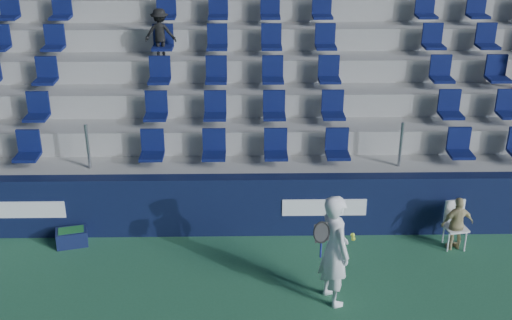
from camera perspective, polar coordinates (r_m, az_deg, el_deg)
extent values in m
cube|color=#0E1636|center=(12.32, -0.96, -4.03)|extent=(24.00, 0.30, 1.20)
cube|color=white|center=(12.26, 6.09, -4.22)|extent=(1.60, 0.02, 0.34)
cube|color=gray|center=(12.83, -0.96, -2.83)|extent=(24.00, 0.85, 1.20)
cube|color=gray|center=(13.49, -0.97, -0.26)|extent=(24.00, 0.85, 1.70)
cube|color=gray|center=(14.17, -0.98, 2.07)|extent=(24.00, 0.85, 2.20)
cube|color=gray|center=(14.88, -0.99, 4.18)|extent=(24.00, 0.85, 2.70)
cube|color=gray|center=(15.61, -1.00, 6.09)|extent=(24.00, 0.85, 3.20)
cube|color=gray|center=(16.35, -1.01, 7.84)|extent=(24.00, 0.85, 3.70)
cube|color=gray|center=(17.10, -1.01, 9.43)|extent=(24.00, 0.85, 4.20)
cube|color=gray|center=(17.87, -1.02, 10.89)|extent=(24.00, 0.85, 4.70)
cube|color=gray|center=(18.65, -1.03, 12.22)|extent=(24.00, 0.85, 5.20)
cube|color=#0B1344|center=(12.43, -0.99, 1.09)|extent=(16.05, 0.50, 0.70)
cube|color=#0B1344|center=(13.04, -1.01, 4.56)|extent=(16.05, 0.50, 0.70)
cube|color=#0B1344|center=(13.70, -1.03, 7.71)|extent=(16.05, 0.50, 0.70)
cube|color=#0B1344|center=(14.40, -1.04, 10.56)|extent=(16.05, 0.50, 0.70)
cube|color=#0B1344|center=(15.13, -1.05, 13.15)|extent=(16.05, 0.50, 0.70)
imported|color=black|center=(14.43, -8.51, 11.09)|extent=(0.72, 0.44, 1.07)
imported|color=white|center=(10.32, 6.98, -7.92)|extent=(0.68, 0.82, 1.91)
cylinder|color=navy|center=(10.00, 5.78, -7.91)|extent=(0.03, 0.03, 0.28)
torus|color=black|center=(9.84, 5.85, -6.42)|extent=(0.30, 0.17, 0.28)
plane|color=#262626|center=(9.84, 5.85, -6.42)|extent=(0.30, 0.16, 0.29)
sphere|color=#B5D030|center=(10.03, 8.64, -6.93)|extent=(0.07, 0.07, 0.07)
sphere|color=#B5D030|center=(10.06, 8.60, -6.61)|extent=(0.07, 0.07, 0.07)
cube|color=white|center=(12.50, 17.32, -5.78)|extent=(0.45, 0.45, 0.04)
cube|color=white|center=(12.54, 17.21, -4.40)|extent=(0.39, 0.10, 0.48)
cylinder|color=white|center=(12.43, 16.71, -7.02)|extent=(0.03, 0.03, 0.39)
cylinder|color=white|center=(12.52, 18.10, -6.95)|extent=(0.03, 0.03, 0.39)
cylinder|color=white|center=(12.68, 16.31, -6.29)|extent=(0.03, 0.03, 0.39)
cylinder|color=white|center=(12.78, 17.67, -6.24)|extent=(0.03, 0.03, 0.39)
imported|color=tan|center=(12.40, 17.45, -5.42)|extent=(0.65, 0.35, 1.05)
cube|color=#10183D|center=(12.62, -16.04, -6.63)|extent=(0.64, 0.50, 0.31)
cube|color=#1E662D|center=(12.59, -16.08, -6.34)|extent=(0.51, 0.37, 0.18)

